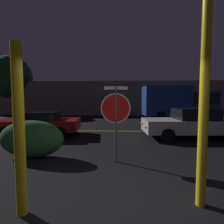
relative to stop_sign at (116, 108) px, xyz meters
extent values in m
plane|color=black|center=(0.10, -1.97, -1.58)|extent=(260.00, 260.00, 0.00)
cube|color=gold|center=(0.10, 4.98, -1.58)|extent=(41.35, 0.12, 0.01)
cylinder|color=#4C4C51|center=(0.00, 0.00, -0.48)|extent=(0.06, 0.06, 2.20)
cylinder|color=white|center=(0.00, 0.00, 0.00)|extent=(0.86, 0.08, 0.86)
cylinder|color=#B71414|center=(0.00, 0.00, 0.00)|extent=(0.80, 0.08, 0.80)
cube|color=black|center=(0.00, 0.00, 0.58)|extent=(0.83, 0.09, 0.22)
cube|color=white|center=(0.00, 0.00, 0.58)|extent=(0.68, 0.08, 0.10)
cylinder|color=yellow|center=(-1.45, -2.41, -0.23)|extent=(0.17, 0.17, 2.71)
cylinder|color=yellow|center=(1.52, -2.05, 0.14)|extent=(0.16, 0.16, 3.45)
ellipsoid|color=#2D6633|center=(-2.66, 0.29, -0.99)|extent=(2.04, 0.85, 1.18)
cube|color=maroon|center=(-3.94, 3.57, -1.02)|extent=(4.08, 2.24, 0.53)
cube|color=black|center=(-3.82, 3.58, -0.56)|extent=(1.71, 1.76, 0.39)
cylinder|color=black|center=(-5.07, 2.56, -1.28)|extent=(0.62, 0.26, 0.60)
cylinder|color=black|center=(-5.23, 4.36, -1.28)|extent=(0.62, 0.26, 0.60)
cylinder|color=black|center=(-2.64, 2.79, -1.28)|extent=(0.62, 0.26, 0.60)
cylinder|color=black|center=(-2.81, 4.58, -1.28)|extent=(0.62, 0.26, 0.60)
sphere|color=#F4EFCC|center=(-5.98, 3.96, -1.00)|extent=(0.14, 0.14, 0.14)
cube|color=silver|center=(3.52, 3.33, -0.99)|extent=(4.56, 1.96, 0.60)
cube|color=black|center=(3.66, 3.33, -0.43)|extent=(1.86, 1.58, 0.51)
cylinder|color=black|center=(2.18, 2.42, -1.28)|extent=(0.61, 0.23, 0.60)
cylinder|color=black|center=(2.10, 4.09, -1.28)|extent=(0.61, 0.23, 0.60)
cylinder|color=black|center=(4.87, 4.23, -1.28)|extent=(0.61, 0.23, 0.60)
sphere|color=#F4EFCC|center=(1.29, 2.68, -0.96)|extent=(0.14, 0.14, 0.14)
sphere|color=#F4EFCC|center=(1.23, 3.75, -0.96)|extent=(0.14, 0.14, 0.14)
cube|color=navy|center=(7.44, 11.14, -0.10)|extent=(2.51, 2.25, 2.17)
cube|color=black|center=(7.44, 11.14, 0.33)|extent=(2.27, 2.29, 0.95)
cube|color=navy|center=(4.27, 10.99, 0.11)|extent=(4.04, 2.46, 2.59)
cylinder|color=black|center=(7.33, 12.23, -1.16)|extent=(0.85, 0.32, 0.84)
cylinder|color=black|center=(7.43, 10.04, -1.16)|extent=(0.85, 0.32, 0.84)
cylinder|color=black|center=(3.52, 12.05, -1.16)|extent=(0.85, 0.32, 0.84)
cylinder|color=black|center=(3.62, 9.87, -1.16)|extent=(0.85, 0.32, 0.84)
cylinder|color=#422D1E|center=(-12.72, 15.12, -0.25)|extent=(0.32, 0.32, 2.68)
sphere|color=#19471E|center=(-12.72, 15.12, 2.86)|extent=(4.89, 4.89, 4.89)
cube|color=#7A6B5B|center=(-0.31, 16.84, 0.37)|extent=(30.25, 4.49, 3.91)
camera|label=1|loc=(0.11, -5.03, 0.26)|focal=28.00mm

